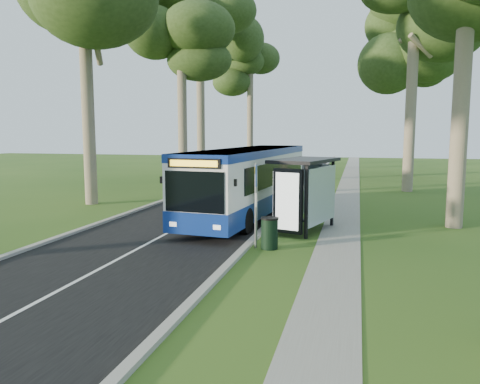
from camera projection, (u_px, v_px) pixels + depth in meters
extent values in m
plane|color=#2C5119|center=(243.00, 252.00, 15.36)|extent=(120.00, 120.00, 0.00)
cube|color=black|center=(225.00, 203.00, 25.83)|extent=(7.00, 100.00, 0.02)
cube|color=#9E9B93|center=(288.00, 205.00, 24.97)|extent=(0.25, 100.00, 0.12)
cube|color=#9E9B93|center=(166.00, 200.00, 26.67)|extent=(0.25, 100.00, 0.12)
cube|color=white|center=(225.00, 203.00, 25.82)|extent=(0.12, 100.00, 0.00)
cube|color=gray|center=(345.00, 208.00, 24.25)|extent=(1.50, 100.00, 0.02)
cube|color=white|center=(249.00, 179.00, 21.56)|extent=(3.55, 11.97, 2.80)
cube|color=navy|center=(249.00, 201.00, 21.69)|extent=(3.58, 12.00, 0.79)
cube|color=navy|center=(249.00, 152.00, 21.40)|extent=(3.58, 12.00, 0.31)
cube|color=black|center=(209.00, 193.00, 15.85)|extent=(2.21, 0.26, 1.43)
cube|color=yellow|center=(209.00, 164.00, 15.69)|extent=(1.76, 0.19, 0.22)
cube|color=black|center=(210.00, 232.00, 16.09)|extent=(2.36, 0.34, 0.29)
cylinder|color=black|center=(201.00, 218.00, 18.49)|extent=(0.37, 1.04, 1.02)
cylinder|color=black|center=(255.00, 221.00, 17.95)|extent=(0.37, 1.04, 1.02)
cylinder|color=black|center=(243.00, 195.00, 25.29)|extent=(0.37, 1.04, 1.02)
cylinder|color=black|center=(284.00, 197.00, 24.75)|extent=(0.37, 1.04, 1.02)
cylinder|color=gray|center=(256.00, 206.00, 15.67)|extent=(0.09, 0.09, 2.87)
cube|color=navy|center=(256.00, 176.00, 15.54)|extent=(0.12, 0.40, 0.71)
cylinder|color=yellow|center=(255.00, 170.00, 15.53)|extent=(0.07, 0.25, 0.25)
cube|color=white|center=(256.00, 199.00, 15.64)|extent=(0.12, 0.35, 0.46)
cube|color=black|center=(318.00, 202.00, 17.09)|extent=(0.14, 0.14, 2.73)
cube|color=black|center=(324.00, 192.00, 19.78)|extent=(0.14, 0.14, 2.73)
cube|color=black|center=(305.00, 160.00, 18.41)|extent=(2.67, 3.71, 0.13)
cube|color=silver|center=(324.00, 194.00, 18.40)|extent=(0.83, 2.68, 2.19)
cube|color=black|center=(299.00, 202.00, 17.12)|extent=(1.15, 0.49, 2.40)
cube|color=white|center=(299.00, 202.00, 17.04)|extent=(0.90, 0.28, 2.13)
cube|color=black|center=(313.00, 217.00, 18.94)|extent=(0.96, 2.00, 0.07)
cylinder|color=black|center=(269.00, 234.00, 15.69)|extent=(0.57, 0.57, 1.02)
cylinder|color=black|center=(270.00, 218.00, 15.62)|extent=(0.61, 0.61, 0.06)
imported|color=silver|center=(215.00, 169.00, 38.56)|extent=(2.98, 5.25, 1.68)
imported|color=#9B9EA2|center=(244.00, 162.00, 49.36)|extent=(3.45, 4.99, 1.56)
cylinder|color=#7A6B56|center=(88.00, 106.00, 24.93)|extent=(0.66, 0.66, 10.56)
cylinder|color=#7A6B56|center=(182.00, 110.00, 34.15)|extent=(0.68, 0.68, 11.04)
ellipsoid|color=#294018|center=(181.00, 27.00, 33.41)|extent=(5.20, 5.20, 7.57)
cylinder|color=#7A6B56|center=(201.00, 99.00, 44.06)|extent=(0.76, 0.76, 14.03)
ellipsoid|color=#294018|center=(200.00, 17.00, 43.12)|extent=(5.20, 5.20, 9.62)
cylinder|color=#7A6B56|center=(250.00, 115.00, 53.22)|extent=(0.70, 0.70, 11.74)
ellipsoid|color=#294018|center=(250.00, 59.00, 52.43)|extent=(5.20, 5.20, 8.05)
cylinder|color=#7A6B56|center=(461.00, 95.00, 18.63)|extent=(0.67, 0.67, 10.72)
cylinder|color=#7A6B56|center=(411.00, 101.00, 30.27)|extent=(0.70, 0.70, 11.81)
ellipsoid|color=#294018|center=(416.00, 0.00, 29.47)|extent=(5.20, 5.20, 8.10)
cylinder|color=#7A6B56|center=(411.00, 111.00, 41.54)|extent=(0.69, 0.69, 11.54)
ellipsoid|color=#294018|center=(414.00, 40.00, 40.76)|extent=(5.20, 5.20, 7.91)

